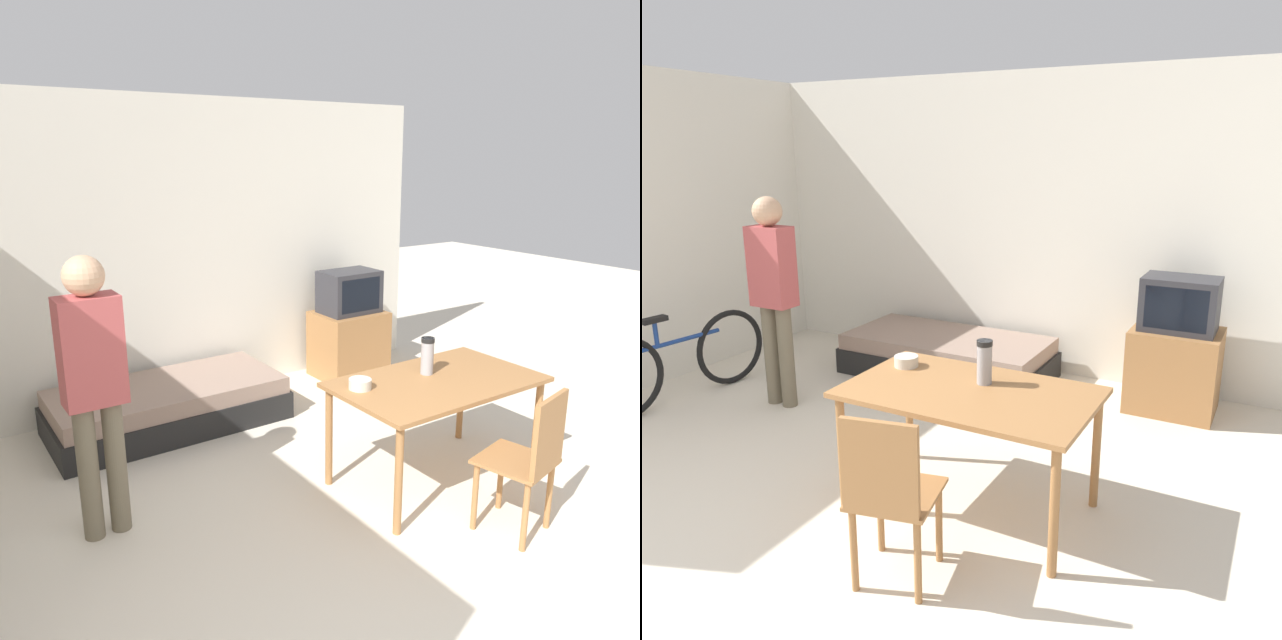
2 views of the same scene
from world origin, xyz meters
TOP-DOWN VIEW (x-y plane):
  - wall_back at (0.00, 4.00)m, footprint 5.66×0.06m
  - daybed at (-0.15, 3.44)m, footprint 1.90×0.90m
  - tv at (1.84, 3.59)m, footprint 0.68×0.55m
  - dining_table at (1.05, 1.56)m, footprint 1.40×0.83m
  - wooden_chair at (1.04, 0.77)m, footprint 0.48×0.48m
  - person_standing at (-1.02, 2.20)m, footprint 0.34×0.23m
  - thermos_flask at (1.08, 1.69)m, footprint 0.09×0.09m
  - mate_bowl at (0.52, 1.72)m, footprint 0.15×0.15m

SIDE VIEW (x-z plane):
  - daybed at x=-0.15m, z-range 0.00..0.37m
  - tv at x=1.84m, z-range -0.06..1.03m
  - wooden_chair at x=1.04m, z-range 0.06..0.97m
  - dining_table at x=1.05m, z-range 0.29..1.03m
  - mate_bowl at x=0.52m, z-range 0.74..0.81m
  - thermos_flask at x=1.08m, z-range 0.75..1.01m
  - person_standing at x=-1.02m, z-range 0.14..1.84m
  - wall_back at x=0.00m, z-range 0.00..2.70m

